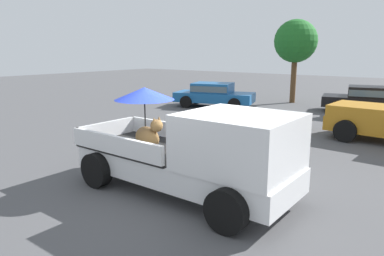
{
  "coord_description": "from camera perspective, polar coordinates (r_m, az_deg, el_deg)",
  "views": [
    {
      "loc": [
        4.68,
        -5.83,
        3.07
      ],
      "look_at": [
        -0.8,
        1.39,
        1.1
      ],
      "focal_mm": 33.39,
      "sensor_mm": 36.0,
      "label": 1
    }
  ],
  "objects": [
    {
      "name": "ground_plane",
      "position": [
        8.08,
        -1.45,
        -10.07
      ],
      "size": [
        80.0,
        80.0,
        0.0
      ],
      "primitive_type": "plane",
      "color": "#4C4C4F"
    },
    {
      "name": "tree_by_lot",
      "position": [
        22.27,
        16.22,
        13.09
      ],
      "size": [
        2.49,
        2.49,
        4.87
      ],
      "color": "brown",
      "rests_on": "ground"
    },
    {
      "name": "pickup_truck_main",
      "position": [
        7.5,
        1.03,
        -3.91
      ],
      "size": [
        5.06,
        2.26,
        2.26
      ],
      "rotation": [
        0.0,
        0.0,
        -0.01
      ],
      "color": "black",
      "rests_on": "ground"
    },
    {
      "name": "parked_sedan_near",
      "position": [
        19.99,
        26.45,
        4.28
      ],
      "size": [
        4.59,
        2.7,
        1.33
      ],
      "rotation": [
        0.0,
        0.0,
        3.37
      ],
      "color": "black",
      "rests_on": "ground"
    },
    {
      "name": "parked_sedan_far",
      "position": [
        19.91,
        3.48,
        5.51
      ],
      "size": [
        4.63,
        2.95,
        1.33
      ],
      "rotation": [
        0.0,
        0.0,
        0.3
      ],
      "color": "black",
      "rests_on": "ground"
    }
  ]
}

